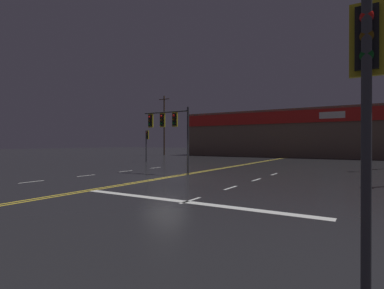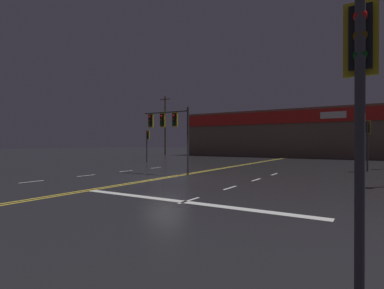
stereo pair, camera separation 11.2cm
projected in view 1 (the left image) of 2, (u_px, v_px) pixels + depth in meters
name	position (u px, v px, depth m)	size (l,w,h in m)	color
ground_plane	(166.00, 178.00, 18.15)	(200.00, 200.00, 0.00)	black
road_markings	(169.00, 181.00, 16.67)	(15.00, 60.00, 0.01)	gold
traffic_signal_median	(167.00, 123.00, 20.77)	(3.77, 0.36, 4.51)	#38383D
traffic_signal_corner_northwest	(147.00, 139.00, 33.59)	(0.42, 0.36, 3.53)	#38383D
traffic_signal_corner_northeast	(367.00, 134.00, 22.25)	(0.42, 0.36, 3.78)	#38383D
traffic_signal_corner_southeast	(367.00, 80.00, 3.95)	(0.42, 0.36, 3.98)	#38383D
building_backdrop	(295.00, 134.00, 47.71)	(34.27, 10.23, 7.13)	brown
utility_pole_row	(295.00, 118.00, 41.20)	(46.27, 0.26, 10.73)	#4C3828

